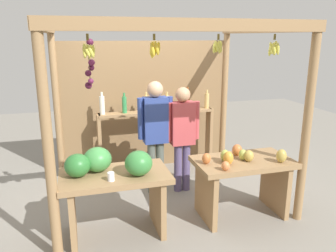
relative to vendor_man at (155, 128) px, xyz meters
name	(u,v)px	position (x,y,z in m)	size (l,w,h in m)	color
ground_plane	(164,193)	(0.09, -0.09, -0.93)	(12.00, 12.00, 0.00)	gray
market_stall	(155,92)	(0.08, 0.38, 0.43)	(2.87, 2.27, 2.29)	#99754C
fruit_counter_left	(112,180)	(-0.70, -0.89, -0.29)	(1.16, 0.65, 0.98)	#99754C
fruit_counter_right	(242,174)	(0.84, -0.90, -0.39)	(1.16, 0.64, 0.88)	#99754C
bottle_shelf_unit	(156,124)	(0.19, 0.72, -0.14)	(1.84, 0.22, 1.35)	#99754C
vendor_man	(155,128)	(0.00, 0.00, 0.00)	(0.48, 0.21, 1.56)	#535C54
vendor_woman	(182,131)	(0.37, -0.05, -0.06)	(0.48, 0.20, 1.48)	#554974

